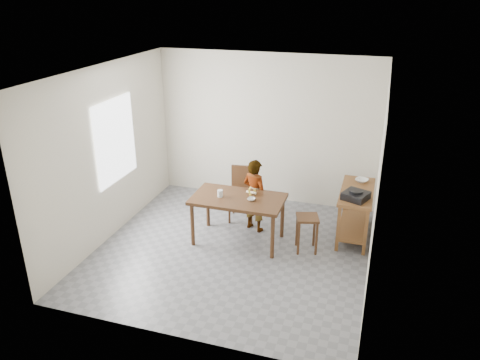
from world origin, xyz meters
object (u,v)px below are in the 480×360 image
(stool, at_px, (307,233))
(dining_table, at_px, (238,219))
(prep_counter, at_px, (355,213))
(child, at_px, (255,195))
(dining_chair, at_px, (242,195))

(stool, bearing_deg, dining_table, -177.90)
(dining_table, bearing_deg, prep_counter, 22.15)
(dining_table, distance_m, child, 0.53)
(prep_counter, bearing_deg, child, -170.96)
(prep_counter, height_order, stool, prep_counter)
(child, xyz_separation_m, stool, (0.93, -0.41, -0.33))
(child, distance_m, stool, 1.07)
(prep_counter, relative_size, dining_chair, 1.32)
(child, height_order, stool, child)
(dining_table, bearing_deg, dining_chair, 102.11)
(child, xyz_separation_m, dining_chair, (-0.30, 0.28, -0.15))
(dining_table, relative_size, stool, 2.47)
(dining_table, xyz_separation_m, prep_counter, (1.72, 0.70, 0.03))
(dining_chair, distance_m, stool, 1.42)
(child, relative_size, stool, 2.15)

